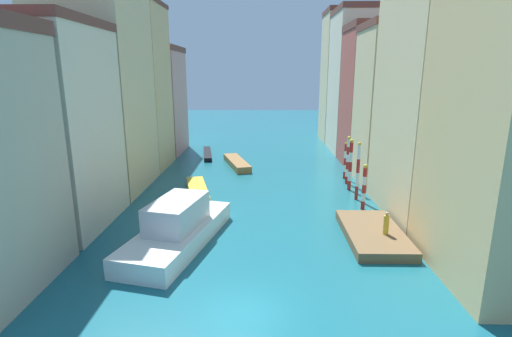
{
  "coord_description": "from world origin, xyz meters",
  "views": [
    {
      "loc": [
        0.86,
        -16.01,
        11.04
      ],
      "look_at": [
        0.13,
        22.24,
        1.5
      ],
      "focal_mm": 27.05,
      "sensor_mm": 36.0,
      "label": 1
    }
  ],
  "objects_px": {
    "mooring_pole_3": "(348,160)",
    "mooring_pole_4": "(345,160)",
    "motorboat_0": "(237,163)",
    "person_on_dock": "(386,224)",
    "mooring_pole_2": "(350,164)",
    "gondola_black": "(207,154)",
    "motorboat_1": "(197,190)",
    "mooring_pole_0": "(364,186)",
    "vaporetto_white": "(178,228)",
    "waterfront_dock": "(373,233)",
    "mooring_pole_1": "(358,171)"
  },
  "relations": [
    {
      "from": "gondola_black",
      "to": "motorboat_0",
      "type": "height_order",
      "value": "motorboat_0"
    },
    {
      "from": "mooring_pole_2",
      "to": "mooring_pole_3",
      "type": "height_order",
      "value": "mooring_pole_2"
    },
    {
      "from": "mooring_pole_3",
      "to": "mooring_pole_4",
      "type": "bearing_deg",
      "value": 86.17
    },
    {
      "from": "mooring_pole_0",
      "to": "mooring_pole_2",
      "type": "distance_m",
      "value": 5.44
    },
    {
      "from": "waterfront_dock",
      "to": "motorboat_1",
      "type": "relative_size",
      "value": 1.02
    },
    {
      "from": "person_on_dock",
      "to": "mooring_pole_4",
      "type": "distance_m",
      "value": 16.08
    },
    {
      "from": "mooring_pole_0",
      "to": "motorboat_1",
      "type": "height_order",
      "value": "mooring_pole_0"
    },
    {
      "from": "mooring_pole_0",
      "to": "vaporetto_white",
      "type": "height_order",
      "value": "mooring_pole_0"
    },
    {
      "from": "mooring_pole_0",
      "to": "motorboat_1",
      "type": "distance_m",
      "value": 14.94
    },
    {
      "from": "person_on_dock",
      "to": "vaporetto_white",
      "type": "xyz_separation_m",
      "value": [
        -13.73,
        -0.4,
        -0.24
      ]
    },
    {
      "from": "waterfront_dock",
      "to": "gondola_black",
      "type": "bearing_deg",
      "value": 119.66
    },
    {
      "from": "motorboat_1",
      "to": "mooring_pole_0",
      "type": "bearing_deg",
      "value": -14.36
    },
    {
      "from": "person_on_dock",
      "to": "mooring_pole_2",
      "type": "bearing_deg",
      "value": 89.19
    },
    {
      "from": "mooring_pole_0",
      "to": "motorboat_1",
      "type": "xyz_separation_m",
      "value": [
        -14.39,
        3.68,
        -1.58
      ]
    },
    {
      "from": "waterfront_dock",
      "to": "gondola_black",
      "type": "xyz_separation_m",
      "value": [
        -15.19,
        26.67,
        -0.05
      ]
    },
    {
      "from": "mooring_pole_2",
      "to": "motorboat_0",
      "type": "xyz_separation_m",
      "value": [
        -11.53,
        9.68,
        -2.16
      ]
    },
    {
      "from": "mooring_pole_2",
      "to": "mooring_pole_4",
      "type": "relative_size",
      "value": 1.25
    },
    {
      "from": "mooring_pole_4",
      "to": "vaporetto_white",
      "type": "xyz_separation_m",
      "value": [
        -14.27,
        -16.45,
        -0.92
      ]
    },
    {
      "from": "gondola_black",
      "to": "motorboat_1",
      "type": "xyz_separation_m",
      "value": [
        1.53,
        -17.25,
        0.12
      ]
    },
    {
      "from": "mooring_pole_3",
      "to": "gondola_black",
      "type": "distance_m",
      "value": 21.07
    },
    {
      "from": "mooring_pole_1",
      "to": "vaporetto_white",
      "type": "xyz_separation_m",
      "value": [
        -13.93,
        -9.47,
        -1.54
      ]
    },
    {
      "from": "mooring_pole_3",
      "to": "mooring_pole_2",
      "type": "bearing_deg",
      "value": -96.09
    },
    {
      "from": "mooring_pole_2",
      "to": "mooring_pole_0",
      "type": "bearing_deg",
      "value": -90.26
    },
    {
      "from": "gondola_black",
      "to": "motorboat_0",
      "type": "xyz_separation_m",
      "value": [
        4.41,
        -5.85,
        0.11
      ]
    },
    {
      "from": "vaporetto_white",
      "to": "gondola_black",
      "type": "distance_m",
      "value": 27.94
    },
    {
      "from": "mooring_pole_3",
      "to": "gondola_black",
      "type": "relative_size",
      "value": 0.6
    },
    {
      "from": "mooring_pole_1",
      "to": "gondola_black",
      "type": "distance_m",
      "value": 24.47
    },
    {
      "from": "mooring_pole_2",
      "to": "mooring_pole_4",
      "type": "bearing_deg",
      "value": 84.96
    },
    {
      "from": "person_on_dock",
      "to": "motorboat_0",
      "type": "relative_size",
      "value": 0.19
    },
    {
      "from": "person_on_dock",
      "to": "mooring_pole_4",
      "type": "height_order",
      "value": "mooring_pole_4"
    },
    {
      "from": "person_on_dock",
      "to": "mooring_pole_3",
      "type": "distance_m",
      "value": 14.19
    },
    {
      "from": "waterfront_dock",
      "to": "motorboat_0",
      "type": "bearing_deg",
      "value": 117.36
    },
    {
      "from": "mooring_pole_0",
      "to": "mooring_pole_1",
      "type": "height_order",
      "value": "mooring_pole_1"
    },
    {
      "from": "waterfront_dock",
      "to": "person_on_dock",
      "type": "relative_size",
      "value": 4.84
    },
    {
      "from": "mooring_pole_3",
      "to": "mooring_pole_4",
      "type": "height_order",
      "value": "mooring_pole_3"
    },
    {
      "from": "person_on_dock",
      "to": "mooring_pole_2",
      "type": "xyz_separation_m",
      "value": [
        0.17,
        11.92,
        1.19
      ]
    },
    {
      "from": "mooring_pole_2",
      "to": "mooring_pole_3",
      "type": "relative_size",
      "value": 1.01
    },
    {
      "from": "mooring_pole_3",
      "to": "motorboat_1",
      "type": "height_order",
      "value": "mooring_pole_3"
    },
    {
      "from": "mooring_pole_2",
      "to": "mooring_pole_4",
      "type": "height_order",
      "value": "mooring_pole_2"
    },
    {
      "from": "person_on_dock",
      "to": "mooring_pole_0",
      "type": "xyz_separation_m",
      "value": [
        0.14,
        6.51,
        0.62
      ]
    },
    {
      "from": "gondola_black",
      "to": "motorboat_1",
      "type": "relative_size",
      "value": 1.13
    },
    {
      "from": "vaporetto_white",
      "to": "motorboat_0",
      "type": "bearing_deg",
      "value": 83.85
    },
    {
      "from": "mooring_pole_3",
      "to": "mooring_pole_4",
      "type": "relative_size",
      "value": 1.23
    },
    {
      "from": "mooring_pole_2",
      "to": "mooring_pole_3",
      "type": "bearing_deg",
      "value": 83.91
    },
    {
      "from": "mooring_pole_0",
      "to": "motorboat_1",
      "type": "relative_size",
      "value": 0.52
    },
    {
      "from": "vaporetto_white",
      "to": "gondola_black",
      "type": "xyz_separation_m",
      "value": [
        -2.04,
        27.85,
        -0.84
      ]
    },
    {
      "from": "mooring_pole_4",
      "to": "vaporetto_white",
      "type": "bearing_deg",
      "value": -130.93
    },
    {
      "from": "mooring_pole_1",
      "to": "mooring_pole_4",
      "type": "relative_size",
      "value": 1.31
    },
    {
      "from": "waterfront_dock",
      "to": "mooring_pole_0",
      "type": "distance_m",
      "value": 6.01
    },
    {
      "from": "motorboat_0",
      "to": "person_on_dock",
      "type": "bearing_deg",
      "value": -62.26
    }
  ]
}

